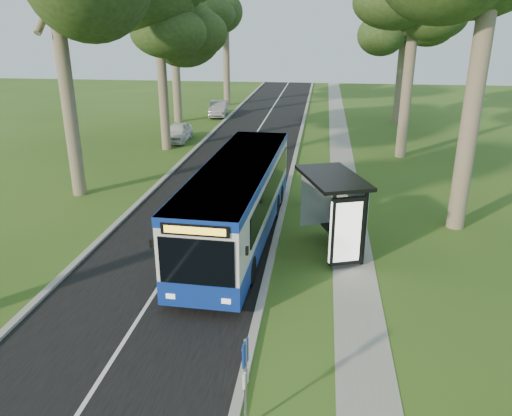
{
  "coord_description": "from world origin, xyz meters",
  "views": [
    {
      "loc": [
        1.64,
        -14.79,
        8.26
      ],
      "look_at": [
        -0.72,
        2.9,
        1.6
      ],
      "focal_mm": 35.0,
      "sensor_mm": 36.0,
      "label": 1
    }
  ],
  "objects": [
    {
      "name": "bus_shelter",
      "position": [
        2.27,
        2.47,
        2.12
      ],
      "size": [
        2.96,
        3.91,
        2.98
      ],
      "rotation": [
        0.0,
        0.0,
        0.35
      ],
      "color": "black",
      "rests_on": "ground"
    },
    {
      "name": "kerb_east",
      "position": [
        0.0,
        10.0,
        0.06
      ],
      "size": [
        0.25,
        100.0,
        0.12
      ],
      "primitive_type": "cube",
      "color": "#9E9B93",
      "rests_on": "ground"
    },
    {
      "name": "tree_east_d",
      "position": [
        8.0,
        30.0,
        9.42
      ],
      "size": [
        5.2,
        5.2,
        12.7
      ],
      "color": "#7A6B56",
      "rests_on": "ground"
    },
    {
      "name": "car_white",
      "position": [
        -8.87,
        20.46,
        0.67
      ],
      "size": [
        1.65,
        3.94,
        1.33
      ],
      "primitive_type": "imported",
      "rotation": [
        0.0,
        0.0,
        0.02
      ],
      "color": "white",
      "rests_on": "ground"
    },
    {
      "name": "litter_bin",
      "position": [
        1.21,
        7.9,
        0.44
      ],
      "size": [
        0.49,
        0.49,
        0.87
      ],
      "rotation": [
        0.0,
        0.0,
        -0.1
      ],
      "color": "black",
      "rests_on": "ground"
    },
    {
      "name": "car_silver",
      "position": [
        -8.02,
        31.18,
        0.7
      ],
      "size": [
        1.88,
        4.38,
        1.4
      ],
      "primitive_type": "imported",
      "rotation": [
        0.0,
        0.0,
        0.09
      ],
      "color": "#9FA1A6",
      "rests_on": "ground"
    },
    {
      "name": "footpath",
      "position": [
        3.0,
        10.0,
        0.01
      ],
      "size": [
        1.5,
        100.0,
        0.02
      ],
      "primitive_type": "cube",
      "color": "gray",
      "rests_on": "ground"
    },
    {
      "name": "bus_stop_sign",
      "position": [
        0.3,
        -6.41,
        1.42
      ],
      "size": [
        0.1,
        0.32,
        2.25
      ],
      "rotation": [
        0.0,
        0.0,
        -0.16
      ],
      "color": "gray",
      "rests_on": "ground"
    },
    {
      "name": "road",
      "position": [
        -3.5,
        10.0,
        0.01
      ],
      "size": [
        7.0,
        100.0,
        0.02
      ],
      "primitive_type": "cube",
      "color": "black",
      "rests_on": "ground"
    },
    {
      "name": "bus",
      "position": [
        -1.5,
        3.51,
        1.64
      ],
      "size": [
        2.93,
        12.01,
        3.16
      ],
      "rotation": [
        0.0,
        0.0,
        -0.04
      ],
      "color": "white",
      "rests_on": "ground"
    },
    {
      "name": "ground",
      "position": [
        0.0,
        0.0,
        0.0
      ],
      "size": [
        120.0,
        120.0,
        0.0
      ],
      "primitive_type": "plane",
      "color": "#2F4F18",
      "rests_on": "ground"
    },
    {
      "name": "kerb_west",
      "position": [
        -7.0,
        10.0,
        0.06
      ],
      "size": [
        0.25,
        100.0,
        0.12
      ],
      "primitive_type": "cube",
      "color": "#9E9B93",
      "rests_on": "ground"
    },
    {
      "name": "centre_line",
      "position": [
        -3.5,
        10.0,
        0.02
      ],
      "size": [
        0.12,
        100.0,
        0.0
      ],
      "primitive_type": "cube",
      "color": "white",
      "rests_on": "road"
    }
  ]
}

